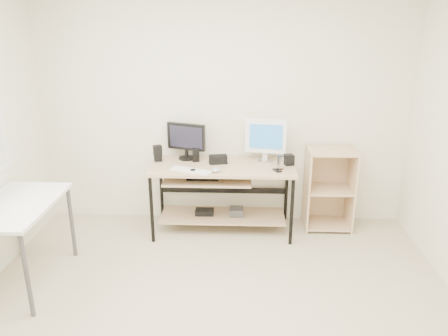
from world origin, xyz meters
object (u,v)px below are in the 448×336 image
shelf_unit (328,188)px  desk (220,184)px  audio_controller (196,155)px  white_imac (266,137)px  black_monitor (186,139)px  side_table (16,212)px

shelf_unit → desk: bearing=-172.2°
shelf_unit → audio_controller: (-1.44, -0.05, 0.37)m
shelf_unit → white_imac: (-0.70, -0.01, 0.57)m
black_monitor → white_imac: (0.85, -0.05, 0.04)m
side_table → audio_controller: bearing=40.1°
audio_controller → white_imac: bearing=-7.6°
side_table → audio_controller: 1.83m
shelf_unit → white_imac: 0.90m
desk → black_monitor: black_monitor is taller
black_monitor → white_imac: size_ratio=0.91×
white_imac → black_monitor: bearing=-172.9°
audio_controller → black_monitor: bearing=131.0°
white_imac → audio_controller: (-0.74, -0.03, -0.19)m
audio_controller → side_table: bearing=-150.0°
shelf_unit → side_table: bearing=-156.7°
shelf_unit → white_imac: bearing=-178.8°
desk → audio_controller: 0.40m
side_table → desk: bearing=32.7°
desk → audio_controller: bearing=156.9°
audio_controller → shelf_unit: bearing=-8.2°
white_imac → audio_controller: white_imac is taller
side_table → shelf_unit: 3.09m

